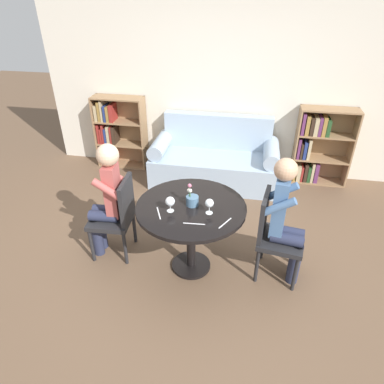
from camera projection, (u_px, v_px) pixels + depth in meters
The scene contains 16 objects.
ground_plane at pixel (191, 266), 3.57m from camera, with size 16.00×16.00×0.00m, color brown.
back_wall at pixel (221, 81), 4.79m from camera, with size 5.20×0.05×2.70m.
round_table at pixel (191, 217), 3.24m from camera, with size 1.03×1.03×0.76m.
couch at pixel (215, 161), 4.97m from camera, with size 1.79×0.80×0.92m.
bookshelf_left at pixel (116, 131), 5.31m from camera, with size 0.77×0.28×1.10m.
bookshelf_right at pixel (316, 147), 4.86m from camera, with size 0.77×0.28×1.10m.
chair_left at pixel (117, 214), 3.51m from camera, with size 0.45×0.45×0.90m.
chair_right at pixel (274, 233), 3.25m from camera, with size 0.48×0.48×0.90m.
person_left at pixel (107, 198), 3.42m from camera, with size 0.43×0.36×1.27m.
person_right at pixel (286, 219), 3.13m from camera, with size 0.45×0.38×1.28m.
wine_glass_left at pixel (170, 202), 3.05m from camera, with size 0.09×0.09×0.15m.
wine_glass_right at pixel (209, 204), 3.02m from camera, with size 0.08×0.08×0.15m.
flower_vase at pixel (192, 200), 3.16m from camera, with size 0.12×0.12×0.22m.
knife_left_setting at pixel (194, 224), 2.94m from camera, with size 0.19×0.02×0.00m.
fork_left_setting at pixel (159, 213), 3.07m from camera, with size 0.09×0.18×0.00m.
knife_right_setting at pixel (225, 223), 2.94m from camera, with size 0.10×0.17×0.00m.
Camera 1 is at (0.49, -2.59, 2.53)m, focal length 32.00 mm.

